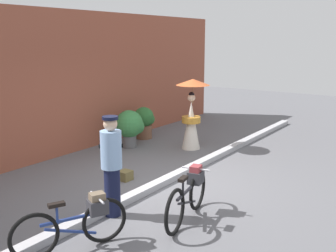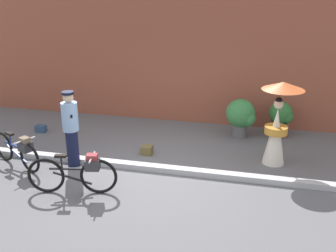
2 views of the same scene
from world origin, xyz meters
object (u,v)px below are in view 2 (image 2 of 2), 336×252
at_px(bicycle_near_officer, 76,173).
at_px(bicycle_far_side, 18,150).
at_px(potted_plant_by_door, 281,118).
at_px(backpack_spare, 147,150).
at_px(person_with_parasol, 278,122).
at_px(backpack_on_pavement, 41,129).
at_px(person_officer, 71,127).
at_px(potted_plant_small, 241,116).

bearing_deg(bicycle_near_officer, bicycle_far_side, 156.64).
distance_m(potted_plant_by_door, backpack_spare, 3.58).
distance_m(bicycle_near_officer, person_with_parasol, 4.27).
distance_m(bicycle_near_officer, backpack_on_pavement, 3.63).
xyz_separation_m(backpack_on_pavement, backpack_spare, (3.14, -0.73, 0.01)).
bearing_deg(bicycle_far_side, potted_plant_by_door, 30.12).
distance_m(person_officer, potted_plant_by_door, 5.23).
height_order(bicycle_far_side, person_with_parasol, person_with_parasol).
distance_m(person_with_parasol, backpack_on_pavement, 6.07).
distance_m(person_with_parasol, backpack_spare, 2.98).
height_order(backpack_on_pavement, backpack_spare, backpack_spare).
bearing_deg(person_officer, person_with_parasol, 14.85).
relative_size(person_with_parasol, potted_plant_by_door, 2.00).
height_order(person_officer, person_with_parasol, person_with_parasol).
height_order(bicycle_near_officer, backpack_spare, bicycle_near_officer).
relative_size(bicycle_near_officer, backpack_spare, 6.64).
relative_size(bicycle_far_side, person_with_parasol, 0.82).
xyz_separation_m(person_officer, backpack_on_pavement, (-1.76, 1.65, -0.79)).
distance_m(bicycle_far_side, person_with_parasol, 5.54).
bearing_deg(bicycle_far_side, person_officer, 18.10).
relative_size(potted_plant_by_door, backpack_on_pavement, 3.36).
bearing_deg(backpack_spare, bicycle_far_side, -152.48).
bearing_deg(potted_plant_small, potted_plant_by_door, 17.26).
bearing_deg(backpack_on_pavement, person_officer, -43.28).
xyz_separation_m(person_officer, person_with_parasol, (4.23, 1.12, 0.08)).
bearing_deg(person_officer, potted_plant_small, 36.43).
bearing_deg(person_officer, bicycle_far_side, -161.90).
xyz_separation_m(potted_plant_small, backpack_on_pavement, (-5.17, -0.86, -0.48)).
xyz_separation_m(bicycle_far_side, person_with_parasol, (5.31, 1.48, 0.56)).
height_order(person_officer, backpack_on_pavement, person_officer).
relative_size(bicycle_near_officer, person_with_parasol, 0.91).
height_order(potted_plant_by_door, backpack_on_pavement, potted_plant_by_door).
relative_size(person_officer, backpack_on_pavement, 6.07).
bearing_deg(potted_plant_by_door, backpack_spare, -147.86).
height_order(bicycle_far_side, potted_plant_small, potted_plant_small).
bearing_deg(potted_plant_small, backpack_spare, -141.97).
xyz_separation_m(bicycle_near_officer, backpack_on_pavement, (-2.36, 2.74, -0.33)).
bearing_deg(potted_plant_small, bicycle_near_officer, -127.89).
bearing_deg(potted_plant_small, bicycle_far_side, -147.42).
distance_m(potted_plant_small, backpack_on_pavement, 5.26).
xyz_separation_m(person_with_parasol, backpack_spare, (-2.85, -0.19, -0.86)).
bearing_deg(potted_plant_small, person_with_parasol, -59.48).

